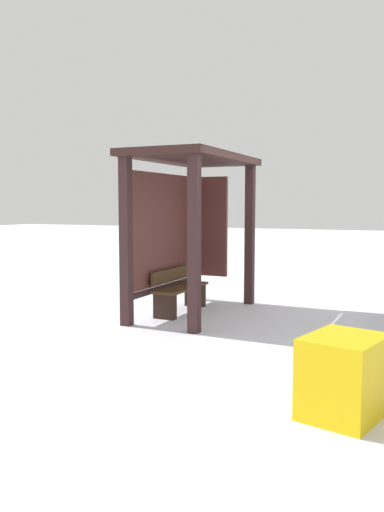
{
  "coord_description": "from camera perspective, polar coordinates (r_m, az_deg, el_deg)",
  "views": [
    {
      "loc": [
        -7.63,
        -3.46,
        1.73
      ],
      "look_at": [
        -0.28,
        -0.09,
        0.95
      ],
      "focal_mm": 37.3,
      "sensor_mm": 36.0,
      "label": 1
    }
  ],
  "objects": [
    {
      "name": "grit_bin",
      "position": [
        4.62,
        15.97,
        -12.31
      ],
      "size": [
        0.81,
        0.71,
        0.67
      ],
      "primitive_type": "cube",
      "rotation": [
        0.0,
        0.0,
        -0.24
      ],
      "color": "yellow",
      "rests_on": "ground"
    },
    {
      "name": "bus_shelter",
      "position": [
        8.55,
        -0.66,
        5.57
      ],
      "size": [
        2.64,
        1.36,
        2.51
      ],
      "color": "#372122",
      "rests_on": "ground"
    },
    {
      "name": "bench_left_inside",
      "position": [
        8.61,
        -1.37,
        -3.88
      ],
      "size": [
        1.32,
        0.41,
        0.7
      ],
      "color": "#48311B",
      "rests_on": "ground"
    },
    {
      "name": "ground_plane",
      "position": [
        8.56,
        0.22,
        -6.16
      ],
      "size": [
        60.0,
        60.0,
        0.0
      ],
      "primitive_type": "plane",
      "color": "white"
    }
  ]
}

